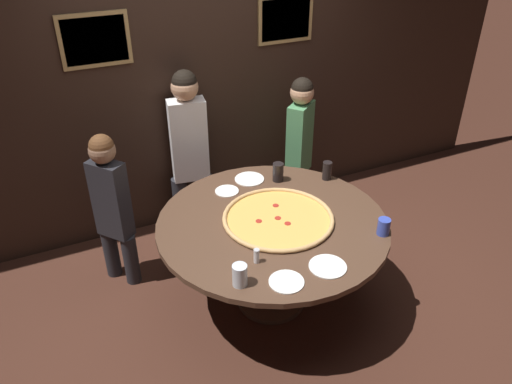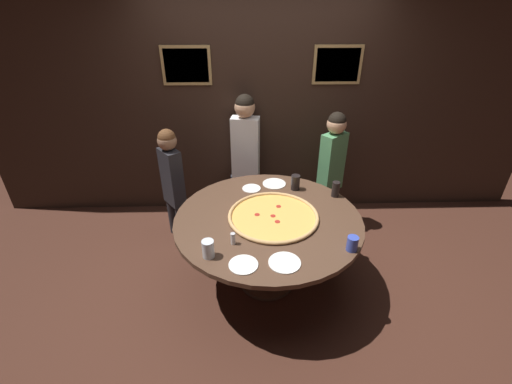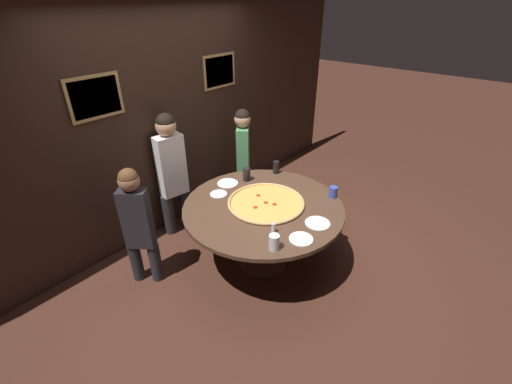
# 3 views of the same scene
# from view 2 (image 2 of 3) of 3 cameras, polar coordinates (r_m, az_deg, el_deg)

# --- Properties ---
(ground_plane) EXTENTS (24.00, 24.00, 0.00)m
(ground_plane) POSITION_cam_2_polar(r_m,az_deg,el_deg) (3.42, 1.80, -14.53)
(ground_plane) COLOR #422319
(back_wall) EXTENTS (6.40, 0.08, 2.60)m
(back_wall) POSITION_cam_2_polar(r_m,az_deg,el_deg) (3.99, 0.97, 14.16)
(back_wall) COLOR black
(back_wall) RESTS_ON ground_plane
(dining_table) EXTENTS (1.61, 1.61, 0.74)m
(dining_table) POSITION_cam_2_polar(r_m,az_deg,el_deg) (3.02, 1.99, -6.23)
(dining_table) COLOR #4C3323
(dining_table) RESTS_ON ground_plane
(giant_pizza) EXTENTS (0.78, 0.78, 0.03)m
(giant_pizza) POSITION_cam_2_polar(r_m,az_deg,el_deg) (2.94, 2.90, -4.01)
(giant_pizza) COLOR #E5A84C
(giant_pizza) RESTS_ON dining_table
(drink_cup_far_left) EXTENTS (0.07, 0.07, 0.15)m
(drink_cup_far_left) POSITION_cam_2_polar(r_m,az_deg,el_deg) (3.29, 13.13, 0.46)
(drink_cup_far_left) COLOR black
(drink_cup_far_left) RESTS_ON dining_table
(drink_cup_far_right) EXTENTS (0.08, 0.08, 0.12)m
(drink_cup_far_right) POSITION_cam_2_polar(r_m,az_deg,el_deg) (2.66, 15.76, -8.27)
(drink_cup_far_right) COLOR #384CB7
(drink_cup_far_right) RESTS_ON dining_table
(drink_cup_front_edge) EXTENTS (0.09, 0.09, 0.14)m
(drink_cup_front_edge) POSITION_cam_2_polar(r_m,az_deg,el_deg) (2.52, -7.97, -9.36)
(drink_cup_front_edge) COLOR silver
(drink_cup_front_edge) RESTS_ON dining_table
(drink_cup_by_shaker) EXTENTS (0.09, 0.09, 0.15)m
(drink_cup_by_shaker) POSITION_cam_2_polar(r_m,az_deg,el_deg) (3.35, 6.59, 1.60)
(drink_cup_by_shaker) COLOR black
(drink_cup_by_shaker) RESTS_ON dining_table
(white_plate_beside_cup) EXTENTS (0.21, 0.21, 0.01)m
(white_plate_beside_cup) POSITION_cam_2_polar(r_m,az_deg,el_deg) (2.47, -2.11, -12.01)
(white_plate_beside_cup) COLOR white
(white_plate_beside_cup) RESTS_ON dining_table
(white_plate_near_front) EXTENTS (0.23, 0.23, 0.01)m
(white_plate_near_front) POSITION_cam_2_polar(r_m,az_deg,el_deg) (3.45, 3.05, 1.40)
(white_plate_near_front) COLOR white
(white_plate_near_front) RESTS_ON dining_table
(white_plate_left_side) EXTENTS (0.18, 0.18, 0.01)m
(white_plate_left_side) POSITION_cam_2_polar(r_m,az_deg,el_deg) (3.36, -0.76, 0.60)
(white_plate_left_side) COLOR white
(white_plate_left_side) RESTS_ON dining_table
(white_plate_far_back) EXTENTS (0.23, 0.23, 0.01)m
(white_plate_far_back) POSITION_cam_2_polar(r_m,az_deg,el_deg) (2.49, 4.79, -11.64)
(white_plate_far_back) COLOR white
(white_plate_far_back) RESTS_ON dining_table
(condiment_shaker) EXTENTS (0.04, 0.04, 0.10)m
(condiment_shaker) POSITION_cam_2_polar(r_m,az_deg,el_deg) (2.63, -3.86, -7.75)
(condiment_shaker) COLOR silver
(condiment_shaker) RESTS_ON dining_table
(diner_centre_back) EXTENTS (0.34, 0.31, 1.36)m
(diner_centre_back) POSITION_cam_2_polar(r_m,az_deg,el_deg) (3.87, 12.50, 4.47)
(diner_centre_back) COLOR #232328
(diner_centre_back) RESTS_ON ground_plane
(diner_side_left) EXTENTS (0.29, 0.32, 1.27)m
(diner_side_left) POSITION_cam_2_polar(r_m,az_deg,el_deg) (3.68, -13.77, 2.03)
(diner_side_left) COLOR #232328
(diner_side_left) RESTS_ON ground_plane
(diner_far_left) EXTENTS (0.39, 0.22, 1.49)m
(diner_far_left) POSITION_cam_2_polar(r_m,az_deg,el_deg) (3.95, -1.76, 6.90)
(diner_far_left) COLOR #232328
(diner_far_left) RESTS_ON ground_plane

